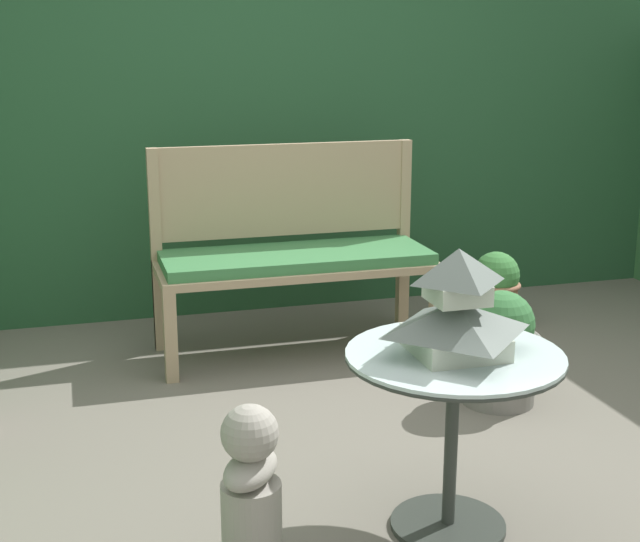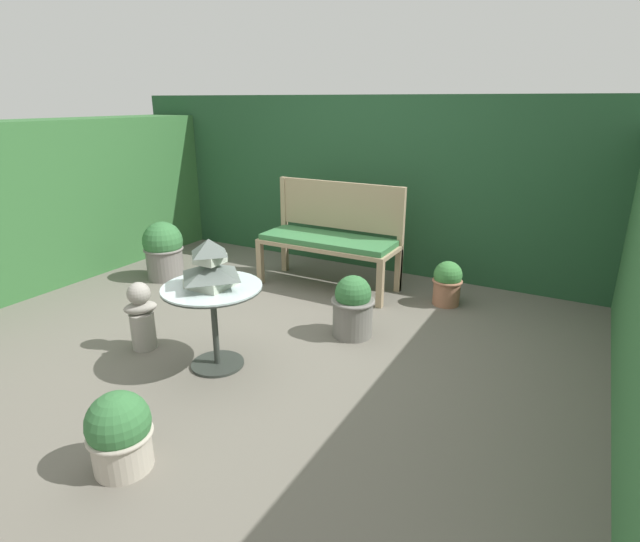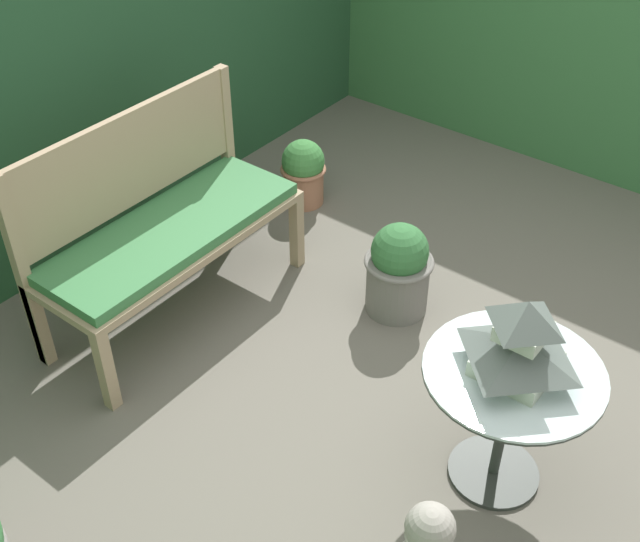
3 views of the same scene
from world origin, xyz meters
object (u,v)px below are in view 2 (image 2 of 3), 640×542
object	(u,v)px
pagoda_birdhouse	(210,266)
garden_bust	(141,316)
potted_plant_bench_right	(447,283)
patio_table	(213,304)
potted_plant_table_far	(164,250)
garden_bench	(328,244)
potted_plant_hedge_corner	(353,307)
potted_plant_bench_left	(120,433)

from	to	relation	value
pagoda_birdhouse	garden_bust	xyz separation A→B (m)	(-0.68, -0.06, -0.50)
potted_plant_bench_right	pagoda_birdhouse	bearing A→B (deg)	-120.51
patio_table	pagoda_birdhouse	bearing A→B (deg)	0.00
garden_bust	potted_plant_table_far	bearing A→B (deg)	75.51
garden_bust	potted_plant_table_far	xyz separation A→B (m)	(-1.05, 1.27, 0.05)
patio_table	garden_bust	distance (m)	0.72
garden_bench	pagoda_birdhouse	world-z (taller)	pagoda_birdhouse
pagoda_birdhouse	potted_plant_hedge_corner	size ratio (longest dim) A/B	0.71
patio_table	potted_plant_hedge_corner	bearing A→B (deg)	54.86
patio_table	pagoda_birdhouse	size ratio (longest dim) A/B	1.90
potted_plant_bench_right	garden_bust	bearing A→B (deg)	-132.27
pagoda_birdhouse	garden_bust	distance (m)	0.84
garden_bench	patio_table	distance (m)	1.82
potted_plant_bench_right	potted_plant_bench_left	world-z (taller)	potted_plant_bench_left
pagoda_birdhouse	potted_plant_bench_right	world-z (taller)	pagoda_birdhouse
potted_plant_bench_right	garden_bench	bearing A→B (deg)	-173.58
potted_plant_bench_right	patio_table	bearing A→B (deg)	-120.51
pagoda_birdhouse	potted_plant_table_far	distance (m)	2.16
potted_plant_table_far	potted_plant_hedge_corner	bearing A→B (deg)	-6.73
potted_plant_bench_right	potted_plant_table_far	size ratio (longest dim) A/B	0.68
potted_plant_bench_right	potted_plant_hedge_corner	xyz separation A→B (m)	(-0.50, -1.03, 0.04)
patio_table	garden_bench	bearing A→B (deg)	91.64
garden_bust	potted_plant_bench_left	size ratio (longest dim) A/B	1.23
garden_bust	potted_plant_table_far	distance (m)	1.65
patio_table	potted_plant_bench_right	world-z (taller)	patio_table
garden_bench	potted_plant_bench_left	size ratio (longest dim) A/B	3.21
patio_table	potted_plant_table_far	world-z (taller)	potted_plant_table_far
potted_plant_bench_left	potted_plant_table_far	bearing A→B (deg)	131.13
pagoda_birdhouse	potted_plant_hedge_corner	xyz separation A→B (m)	(0.65, 0.93, -0.51)
garden_bust	potted_plant_bench_right	world-z (taller)	garden_bust
patio_table	pagoda_birdhouse	distance (m)	0.28
garden_bench	potted_plant_hedge_corner	xyz separation A→B (m)	(0.71, -0.89, -0.21)
garden_bust	potted_plant_bench_right	xyz separation A→B (m)	(1.83, 2.02, -0.05)
pagoda_birdhouse	potted_plant_table_far	world-z (taller)	pagoda_birdhouse
garden_bench	garden_bust	xyz separation A→B (m)	(-0.63, -1.88, -0.20)
garden_bust	potted_plant_hedge_corner	world-z (taller)	garden_bust
pagoda_birdhouse	potted_plant_bench_left	world-z (taller)	pagoda_birdhouse
pagoda_birdhouse	potted_plant_bench_right	bearing A→B (deg)	59.49
potted_plant_table_far	potted_plant_bench_right	bearing A→B (deg)	14.49
potted_plant_bench_right	potted_plant_bench_left	distance (m)	3.16
garden_bench	garden_bust	bearing A→B (deg)	-108.48
potted_plant_table_far	potted_plant_hedge_corner	size ratio (longest dim) A/B	1.21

